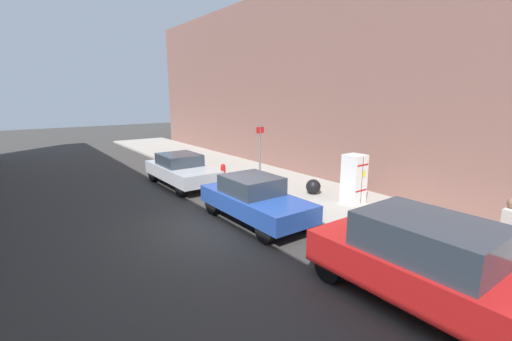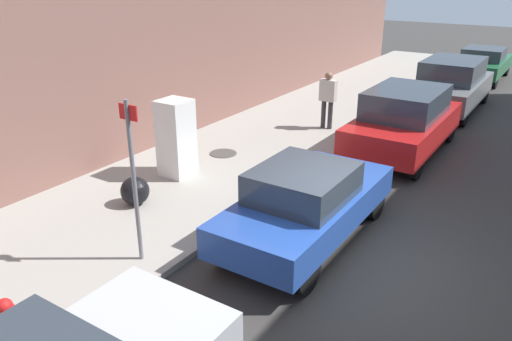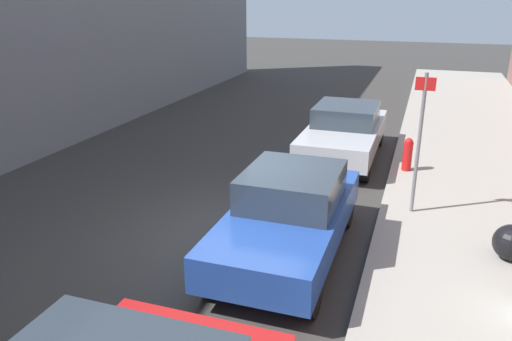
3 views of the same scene
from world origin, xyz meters
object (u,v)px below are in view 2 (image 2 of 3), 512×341
Objects in this scene: street_sign_post at (134,175)px; parked_hatchback_blue at (306,203)px; parked_suv_red at (404,120)px; fire_hydrant at (9,326)px; parked_suv_gray at (451,84)px; discarded_refrigerator at (176,138)px; trash_bag at (135,191)px; pedestrian_walking_far at (328,96)px; parked_sedan_green at (483,63)px.

street_sign_post is 0.66× the size of parked_hatchback_blue.
street_sign_post is at bearing -103.76° from parked_suv_red.
parked_hatchback_blue is 0.94× the size of parked_suv_red.
parked_hatchback_blue is (1.90, 2.23, -0.89)m from street_sign_post.
fire_hydrant is (0.23, -2.46, -1.10)m from street_sign_post.
parked_hatchback_blue is at bearing 49.60° from street_sign_post.
parked_hatchback_blue is at bearing -90.00° from parked_suv_red.
parked_suv_gray reaches higher than parked_suv_red.
street_sign_post is 0.58× the size of parked_suv_gray.
discarded_refrigerator is 3.04× the size of trash_bag.
discarded_refrigerator is 1.81m from trash_bag.
pedestrian_walking_far is 0.38× the size of parked_suv_red.
street_sign_post is 4.64× the size of trash_bag.
parked_suv_gray is at bearing 176.81° from pedestrian_walking_far.
pedestrian_walking_far is (1.02, 6.85, 0.69)m from trash_bag.
parked_suv_red is (1.67, 10.22, 0.35)m from fire_hydrant.
pedestrian_walking_far reaches higher than parked_sedan_green.
trash_bag is 3.59m from parked_hatchback_blue.
fire_hydrant is 0.19× the size of parked_sedan_green.
trash_bag is (-1.59, 1.43, -1.22)m from street_sign_post.
fire_hydrant is 10.36m from parked_suv_red.
discarded_refrigerator is at bearing 10.67° from pedestrian_walking_far.
pedestrian_walking_far is at bearing 93.95° from street_sign_post.
fire_hydrant is at bearing -64.93° from trash_bag.
fire_hydrant is 4.99m from parked_hatchback_blue.
parked_suv_red is at bearing 61.13° from trash_bag.
street_sign_post is at bearing 95.40° from fire_hydrant.
pedestrian_walking_far reaches higher than parked_hatchback_blue.
parked_suv_gray is (2.47, 4.57, -0.20)m from pedestrian_walking_far.
pedestrian_walking_far is 0.41× the size of parked_hatchback_blue.
parked_hatchback_blue is (1.67, 4.69, 0.21)m from fire_hydrant.
parked_sedan_green reaches higher than fire_hydrant.
parked_suv_red is at bearing -90.00° from parked_suv_gray.
trash_bag is (0.33, -1.67, -0.60)m from discarded_refrigerator.
parked_suv_gray reaches higher than parked_hatchback_blue.
parked_suv_gray is at bearing 90.00° from parked_hatchback_blue.
fire_hydrant is at bearing -99.26° from parked_suv_red.
street_sign_post is 0.62× the size of parked_suv_red.
parked_hatchback_blue is 0.89× the size of parked_suv_gray.
street_sign_post is 13.01m from parked_suv_gray.
discarded_refrigerator is 3.70m from street_sign_post.
discarded_refrigerator reaches higher than trash_bag.
trash_bag is at bearing 115.07° from fire_hydrant.
pedestrian_walking_far is at bearing 167.93° from parked_suv_red.
discarded_refrigerator is 0.66× the size of street_sign_post.
parked_suv_red is at bearing 80.74° from fire_hydrant.
parked_hatchback_blue is at bearing 70.46° from fire_hydrant.
discarded_refrigerator is at bearing -129.35° from parked_suv_red.
street_sign_post is at bearing -130.40° from parked_hatchback_blue.
fire_hydrant is at bearing 29.48° from pedestrian_walking_far.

